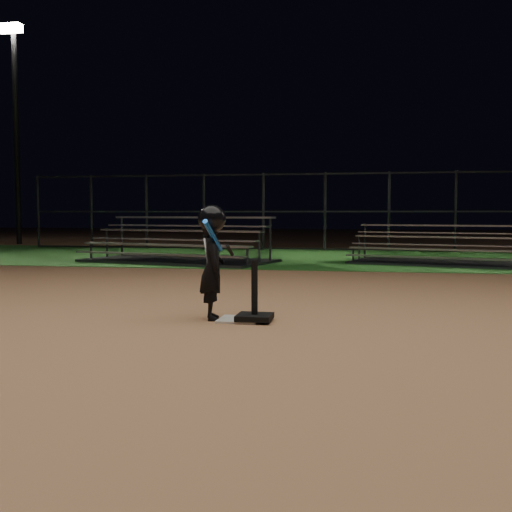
{
  "coord_description": "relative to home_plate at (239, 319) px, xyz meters",
  "views": [
    {
      "loc": [
        1.41,
        -6.53,
        1.19
      ],
      "look_at": [
        0.0,
        1.0,
        0.65
      ],
      "focal_mm": 42.67,
      "sensor_mm": 36.0,
      "label": 1
    }
  ],
  "objects": [
    {
      "name": "home_plate",
      "position": [
        0.0,
        0.0,
        0.0
      ],
      "size": [
        0.45,
        0.45,
        0.02
      ],
      "primitive_type": "cube",
      "color": "beige",
      "rests_on": "ground"
    },
    {
      "name": "light_pole_left",
      "position": [
        -12.0,
        14.94,
        4.93
      ],
      "size": [
        0.9,
        0.53,
        8.3
      ],
      "color": "#2D2D30",
      "rests_on": "ground"
    },
    {
      "name": "child_batter",
      "position": [
        -0.32,
        0.02,
        0.67
      ],
      "size": [
        0.44,
        0.64,
        1.28
      ],
      "rotation": [
        0.0,
        0.0,
        1.92
      ],
      "color": "black",
      "rests_on": "ground"
    },
    {
      "name": "bleacher_right",
      "position": [
        2.89,
        8.21,
        0.18
      ],
      "size": [
        4.09,
        2.73,
        0.92
      ],
      "rotation": [
        0.0,
        0.0,
        -0.26
      ],
      "color": "#B7B8BC",
      "rests_on": "ground"
    },
    {
      "name": "ground",
      "position": [
        0.0,
        0.0,
        -0.01
      ],
      "size": [
        80.0,
        80.0,
        0.0
      ],
      "primitive_type": "plane",
      "color": "#A5714B",
      "rests_on": "ground"
    },
    {
      "name": "batting_tee",
      "position": [
        0.18,
        -0.05,
        0.12
      ],
      "size": [
        0.38,
        0.38,
        0.65
      ],
      "color": "black",
      "rests_on": "home_plate"
    },
    {
      "name": "backstop_fence",
      "position": [
        0.0,
        13.0,
        1.24
      ],
      "size": [
        20.08,
        0.08,
        2.5
      ],
      "color": "#38383D",
      "rests_on": "ground"
    },
    {
      "name": "grass_strip",
      "position": [
        0.0,
        10.0,
        -0.01
      ],
      "size": [
        60.0,
        8.0,
        0.01
      ],
      "primitive_type": "cube",
      "color": "#1E531B",
      "rests_on": "ground"
    },
    {
      "name": "bleacher_left",
      "position": [
        -3.19,
        7.65,
        0.22
      ],
      "size": [
        4.95,
        3.28,
        1.11
      ],
      "rotation": [
        0.0,
        0.0,
        -0.25
      ],
      "color": "silver",
      "rests_on": "ground"
    }
  ]
}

